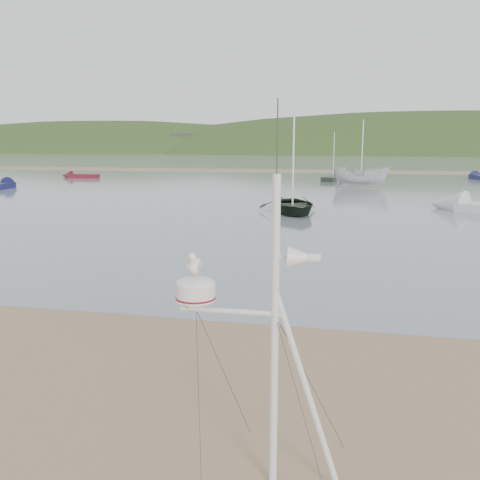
% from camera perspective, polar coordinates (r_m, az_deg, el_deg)
% --- Properties ---
extents(ground, '(560.00, 560.00, 0.00)m').
position_cam_1_polar(ground, '(9.13, -15.49, -16.79)').
color(ground, '#86694D').
rests_on(ground, ground).
extents(water, '(560.00, 256.00, 0.04)m').
position_cam_1_polar(water, '(139.26, 10.15, 8.95)').
color(water, slate).
rests_on(water, ground).
extents(sandbar, '(560.00, 7.00, 0.07)m').
position_cam_1_polar(sandbar, '(77.35, 8.83, 7.66)').
color(sandbar, '#86694D').
rests_on(sandbar, water).
extents(hill_ridge, '(620.00, 180.00, 80.00)m').
position_cam_1_polar(hill_ridge, '(243.76, 15.06, 4.83)').
color(hill_ridge, '#243917').
rests_on(hill_ridge, ground).
extents(far_cottages, '(294.40, 6.30, 8.00)m').
position_cam_1_polar(far_cottages, '(203.15, 11.58, 10.56)').
color(far_cottages, silver).
rests_on(far_cottages, ground).
extents(mast_rig, '(2.07, 2.21, 4.66)m').
position_cam_1_polar(mast_rig, '(6.40, 3.23, -17.61)').
color(mast_rig, silver).
rests_on(mast_rig, ground).
extents(boat_dark, '(3.68, 2.05, 4.95)m').
position_cam_1_polar(boat_dark, '(30.34, 5.98, 7.63)').
color(boat_dark, black).
rests_on(boat_dark, water).
extents(boat_white, '(2.33, 2.29, 5.30)m').
position_cam_1_polar(boat_white, '(49.86, 13.52, 8.82)').
color(boat_white, silver).
rests_on(boat_white, water).
extents(sailboat_blue_far, '(2.23, 5.84, 5.70)m').
position_cam_1_polar(sailboat_blue_far, '(66.41, 25.07, 6.47)').
color(sailboat_blue_far, '#131544').
rests_on(sailboat_blue_far, ground).
extents(dinghy_red_far, '(4.88, 1.46, 1.17)m').
position_cam_1_polar(dinghy_red_far, '(64.88, -17.94, 6.87)').
color(dinghy_red_far, '#57141D').
rests_on(dinghy_red_far, ground).
extents(sailboat_dark_mid, '(2.96, 5.95, 5.79)m').
position_cam_1_polar(sailboat_dark_mid, '(59.27, 10.80, 6.89)').
color(sailboat_dark_mid, black).
rests_on(sailboat_dark_mid, ground).
extents(sailboat_white_near, '(7.94, 6.41, 8.19)m').
position_cam_1_polar(sailboat_white_near, '(34.32, 24.77, 3.35)').
color(sailboat_white_near, silver).
rests_on(sailboat_white_near, ground).
extents(sailboat_blue_near, '(2.26, 6.37, 6.22)m').
position_cam_1_polar(sailboat_blue_near, '(52.52, -24.99, 5.59)').
color(sailboat_blue_near, '#131544').
rests_on(sailboat_blue_near, ground).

